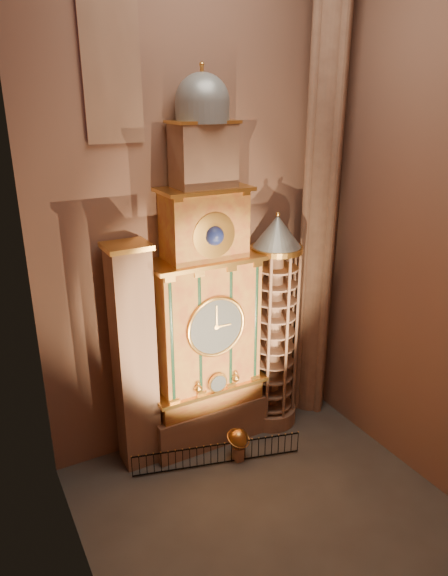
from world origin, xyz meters
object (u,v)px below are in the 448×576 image
portrait_tower (134,359)px  iron_railing (218,454)px  stair_turret (274,326)px  astronomical_clock (206,311)px  celestial_globe (238,442)px

portrait_tower → iron_railing: portrait_tower is taller
portrait_tower → stair_turret: stair_turret is taller
astronomical_clock → iron_railing: astronomical_clock is taller
astronomical_clock → celestial_globe: 6.14m
stair_turret → iron_railing: 6.43m
astronomical_clock → stair_turret: size_ratio=1.55×
portrait_tower → iron_railing: (2.89, -2.08, -4.58)m
astronomical_clock → portrait_tower: 3.73m
astronomical_clock → iron_railing: 6.47m
iron_railing → astronomical_clock: bearing=76.1°
astronomical_clock → celestial_globe: (0.50, -2.15, -5.73)m
portrait_tower → celestial_globe: bearing=-29.1°
celestial_globe → iron_railing: (-1.01, 0.10, -0.37)m
portrait_tower → astronomical_clock: bearing=-0.3°
portrait_tower → celestial_globe: portrait_tower is taller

